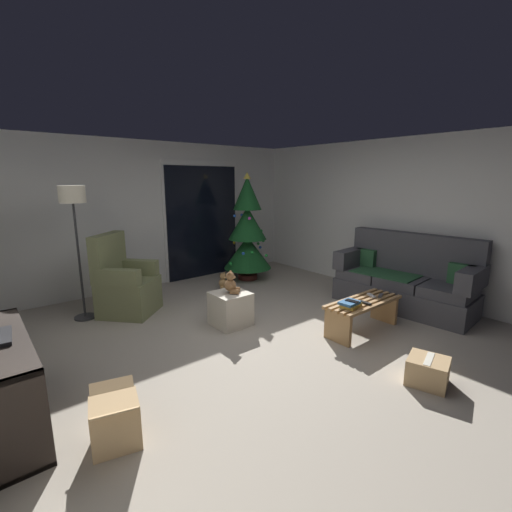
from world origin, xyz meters
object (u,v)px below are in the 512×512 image
(remote_silver, at_px, (371,296))
(armchair, at_px, (125,286))
(book_stack, at_px, (350,304))
(remote_black, at_px, (365,303))
(ottoman, at_px, (231,309))
(remote_graphite, at_px, (381,296))
(christmas_tree, at_px, (247,233))
(cell_phone, at_px, (352,301))
(teddy_bear_chestnut, at_px, (231,284))
(floor_lamp, at_px, (73,207))
(cardboard_box_open_near_shelf, at_px, (115,422))
(couch, at_px, (405,281))
(coffee_table, at_px, (363,311))
(cardboard_box_taped_mid_floor, at_px, (428,371))
(teddy_bear_honey_by_tree, at_px, (223,282))

(remote_silver, relative_size, armchair, 0.14)
(book_stack, bearing_deg, remote_black, -11.90)
(ottoman, bearing_deg, remote_graphite, -40.56)
(christmas_tree, relative_size, armchair, 1.76)
(book_stack, relative_size, ottoman, 0.63)
(cell_phone, bearing_deg, ottoman, 115.97)
(christmas_tree, xyz_separation_m, armchair, (-2.41, -0.29, -0.48))
(remote_graphite, distance_m, teddy_bear_chestnut, 1.91)
(remote_silver, xyz_separation_m, armchair, (-2.26, 2.46, -0.01))
(floor_lamp, bearing_deg, cardboard_box_open_near_shelf, -99.78)
(couch, xyz_separation_m, cell_phone, (-1.52, -0.16, 0.07))
(teddy_bear_chestnut, bearing_deg, floor_lamp, 134.16)
(coffee_table, height_order, remote_black, remote_black)
(book_stack, xyz_separation_m, cardboard_box_taped_mid_floor, (-0.22, -1.04, -0.31))
(coffee_table, xyz_separation_m, remote_black, (-0.09, -0.08, 0.14))
(cell_phone, bearing_deg, coffee_table, -0.69)
(coffee_table, height_order, cardboard_box_taped_mid_floor, coffee_table)
(teddy_bear_honey_by_tree, bearing_deg, armchair, -177.76)
(floor_lamp, bearing_deg, christmas_tree, 2.27)
(remote_silver, bearing_deg, ottoman, -13.26)
(couch, xyz_separation_m, floor_lamp, (-3.78, 2.54, 1.11))
(remote_silver, relative_size, cardboard_box_taped_mid_floor, 0.37)
(floor_lamp, distance_m, cardboard_box_open_near_shelf, 3.03)
(teddy_bear_honey_by_tree, bearing_deg, teddy_bear_chestnut, -120.45)
(armchair, bearing_deg, christmas_tree, 6.76)
(remote_black, height_order, book_stack, book_stack)
(couch, distance_m, coffee_table, 1.23)
(teddy_bear_honey_by_tree, bearing_deg, floor_lamp, 177.34)
(cell_phone, height_order, cardboard_box_open_near_shelf, cell_phone)
(book_stack, height_order, teddy_bear_honey_by_tree, book_stack)
(armchair, relative_size, cardboard_box_open_near_shelf, 2.22)
(remote_silver, distance_m, teddy_bear_honey_by_tree, 2.60)
(cell_phone, distance_m, christmas_tree, 2.91)
(coffee_table, relative_size, armchair, 0.97)
(cell_phone, xyz_separation_m, cardboard_box_open_near_shelf, (-2.73, 0.01, -0.30))
(remote_silver, height_order, book_stack, book_stack)
(remote_graphite, xyz_separation_m, remote_black, (-0.39, -0.03, 0.00))
(book_stack, bearing_deg, coffee_table, 5.30)
(christmas_tree, relative_size, cardboard_box_open_near_shelf, 3.90)
(cell_phone, height_order, christmas_tree, christmas_tree)
(book_stack, height_order, ottoman, book_stack)
(armchair, distance_m, ottoman, 1.58)
(book_stack, height_order, floor_lamp, floor_lamp)
(remote_black, height_order, cardboard_box_taped_mid_floor, remote_black)
(teddy_bear_honey_by_tree, xyz_separation_m, cardboard_box_taped_mid_floor, (-0.18, -3.62, 0.00))
(couch, relative_size, remote_black, 12.78)
(remote_graphite, distance_m, armchair, 3.46)
(cell_phone, bearing_deg, teddy_bear_chestnut, 115.90)
(coffee_table, xyz_separation_m, floor_lamp, (-2.57, 2.65, 1.24))
(remote_black, xyz_separation_m, ottoman, (-1.07, 1.28, -0.19))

